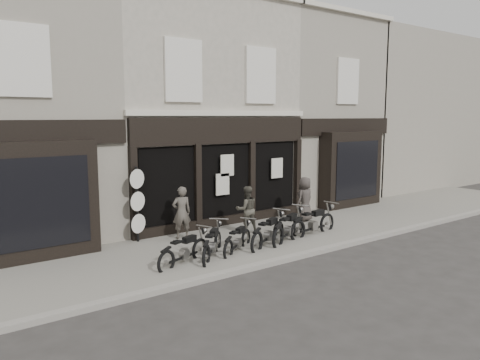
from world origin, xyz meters
TOP-DOWN VIEW (x-y plane):
  - ground_plane at (0.00, 0.00)m, footprint 90.00×90.00m
  - pavement at (0.00, 0.90)m, footprint 30.00×4.20m
  - kerb at (0.00, -1.25)m, footprint 30.00×0.25m
  - central_building at (0.00, 5.95)m, footprint 7.30×6.22m
  - neighbour_left at (-6.35, 5.90)m, footprint 5.60×6.73m
  - neighbour_right at (6.35, 5.90)m, footprint 5.60×6.73m
  - filler_right at (14.50, 6.00)m, footprint 11.00×6.00m
  - motorcycle_0 at (-3.36, -0.01)m, footprint 1.90×0.95m
  - motorcycle_1 at (-2.45, 0.03)m, footprint 1.65×1.61m
  - motorcycle_2 at (-1.55, 0.07)m, footprint 1.70×1.18m
  - motorcycle_3 at (-0.45, 0.02)m, footprint 2.05×1.18m
  - motorcycle_4 at (0.40, 0.05)m, footprint 2.10×1.20m
  - motorcycle_5 at (1.52, 0.08)m, footprint 2.24×0.61m
  - man_left at (-2.17, 2.22)m, footprint 0.67×0.51m
  - man_centre at (-0.09, 1.57)m, footprint 0.89×0.78m
  - man_right at (2.65, 1.64)m, footprint 0.87×0.65m
  - advert_sign_post at (-3.46, 2.64)m, footprint 0.57×0.38m

SIDE VIEW (x-z plane):
  - ground_plane at x=0.00m, z-range 0.00..0.00m
  - pavement at x=0.00m, z-range 0.00..0.12m
  - kerb at x=0.00m, z-range 0.00..0.13m
  - motorcycle_2 at x=-1.55m, z-range -0.09..0.81m
  - motorcycle_0 at x=-3.36m, z-range -0.10..0.86m
  - motorcycle_1 at x=-2.45m, z-range -0.10..0.89m
  - motorcycle_3 at x=-0.45m, z-range -0.11..0.94m
  - motorcycle_5 at x=1.52m, z-range -0.11..0.96m
  - motorcycle_4 at x=0.40m, z-range -0.11..0.97m
  - man_centre at x=-0.09m, z-range 0.12..1.67m
  - man_right at x=2.65m, z-range 0.12..1.75m
  - man_left at x=-2.17m, z-range 0.12..1.77m
  - advert_sign_post at x=-3.46m, z-range -0.03..2.41m
  - neighbour_left at x=-6.35m, z-range -0.13..8.21m
  - neighbour_right at x=6.35m, z-range -0.13..8.21m
  - central_building at x=0.00m, z-range -0.09..8.25m
  - filler_right at x=14.50m, z-range 0.00..8.20m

